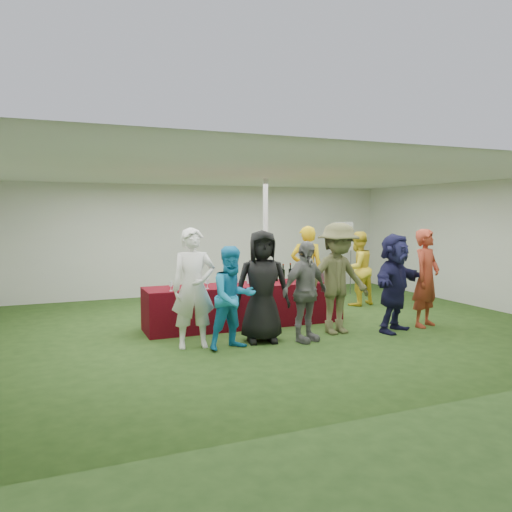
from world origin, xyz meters
name	(u,v)px	position (x,y,z in m)	size (l,w,h in m)	color
ground	(267,327)	(0.00, 0.00, 0.00)	(60.00, 60.00, 0.00)	#284719
tent	(265,246)	(0.50, 1.20, 1.35)	(10.00, 10.00, 10.00)	white
serving_table	(246,305)	(-0.30, 0.25, 0.38)	(3.60, 0.80, 0.75)	#550910
wine_bottles	(274,275)	(0.31, 0.38, 0.87)	(0.76, 0.15, 0.32)	black
wine_glasses	(201,282)	(-1.20, 0.00, 0.86)	(1.21, 0.10, 0.16)	silver
water_bottle	(249,278)	(-0.21, 0.33, 0.85)	(0.07, 0.07, 0.23)	silver
bar_towel	(322,279)	(1.29, 0.30, 0.77)	(0.25, 0.18, 0.03)	white
dump_bucket	(326,276)	(1.22, 0.03, 0.84)	(0.24, 0.24, 0.18)	slate
wine_list_sign	(344,242)	(3.14, 2.43, 1.32)	(0.50, 0.03, 1.80)	slate
staff_pourer	(307,270)	(1.23, 0.81, 0.88)	(0.64, 0.42, 1.77)	gold
staff_back	(357,269)	(2.68, 1.15, 0.81)	(0.79, 0.61, 1.62)	yellow
customer_0	(194,288)	(-1.55, -0.82, 0.90)	(0.66, 0.43, 1.80)	white
customer_1	(233,298)	(-1.03, -1.11, 0.77)	(0.75, 0.58, 1.54)	#1C8FCC
customer_2	(262,286)	(-0.47, -0.89, 0.88)	(0.86, 0.56, 1.76)	black
customer_3	(305,291)	(0.16, -1.14, 0.80)	(0.93, 0.39, 1.59)	slate
customer_4	(338,279)	(0.91, -0.89, 0.93)	(1.20, 0.69, 1.86)	brown
customer_5	(395,283)	(1.87, -1.15, 0.84)	(1.56, 0.50, 1.68)	#1B1B44
customer_6	(426,278)	(2.64, -1.04, 0.87)	(0.63, 0.42, 1.74)	#9D3520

